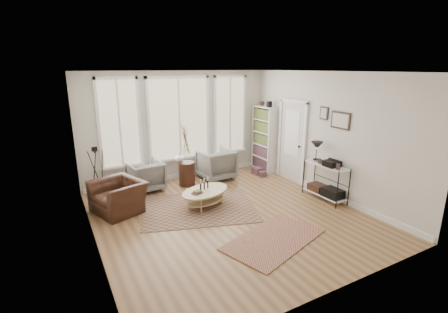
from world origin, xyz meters
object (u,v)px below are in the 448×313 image
armchair_left (146,176)px  side_table (186,154)px  bookcase (264,139)px  accent_chair (118,196)px  armchair_right (216,164)px  coffee_table (205,194)px  low_shelf (325,178)px

armchair_left → side_table: (1.03, -0.16, 0.47)m
bookcase → accent_chair: bearing=-168.2°
bookcase → armchair_right: bookcase is taller
coffee_table → side_table: (0.16, 1.45, 0.55)m
bookcase → coffee_table: bookcase is taller
armchair_left → side_table: side_table is taller
coffee_table → accent_chair: bearing=159.0°
low_shelf → accent_chair: size_ratio=1.26×
side_table → accent_chair: size_ratio=1.69×
bookcase → accent_chair: 4.54m
bookcase → coffee_table: (-2.68, -1.58, -0.66)m
bookcase → armchair_left: size_ratio=2.55×
coffee_table → armchair_right: armchair_right is taller
bookcase → low_shelf: 2.56m
armchair_left → armchair_right: 1.94m
coffee_table → low_shelf: bearing=-19.8°
low_shelf → coffee_table: bearing=160.2°
low_shelf → coffee_table: low_shelf is taller
armchair_right → armchair_left: bearing=-4.6°
coffee_table → armchair_right: (1.07, 1.55, 0.12)m
bookcase → armchair_right: bearing=-179.0°
bookcase → side_table: bookcase is taller
low_shelf → coffee_table: size_ratio=0.94×
coffee_table → side_table: size_ratio=0.80×
bookcase → armchair_left: bookcase is taller
bookcase → low_shelf: (-0.06, -2.52, -0.44)m
bookcase → accent_chair: size_ratio=1.99×
low_shelf → side_table: 3.45m
bookcase → low_shelf: bearing=-91.3°
side_table → armchair_left: bearing=171.0°
accent_chair → side_table: bearing=93.4°
armchair_right → accent_chair: armchair_right is taller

